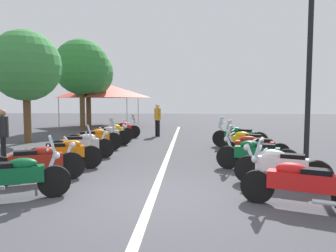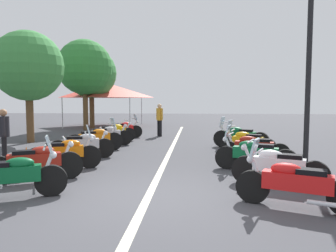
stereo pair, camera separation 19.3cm
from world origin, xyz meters
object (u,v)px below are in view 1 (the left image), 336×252
Objects in this scene: motorcycle_left_row_4 at (95,139)px; motorcycle_left_row_6 at (111,132)px; roadside_tree_0 at (88,73)px; event_tent at (102,90)px; motorcycle_right_row_4 at (246,141)px; motorcycle_left_row_3 at (82,145)px; roadside_tree_2 at (82,67)px; motorcycle_right_row_2 at (255,154)px; traffic_cone_2 at (64,145)px; roadside_tree_1 at (26,66)px; bystander_0 at (158,117)px; traffic_cone_1 at (27,158)px; motorcycle_left_row_5 at (105,135)px; motorcycle_left_row_1 at (37,162)px; motorcycle_left_row_2 at (66,153)px; motorcycle_left_row_0 at (14,176)px; motorcycle_right_row_3 at (254,147)px; motorcycle_right_row_5 at (239,136)px; motorcycle_right_row_1 at (281,166)px; street_lamp_twin_globe at (310,35)px; motorcycle_right_row_0 at (300,183)px; bystander_1 at (3,132)px; motorcycle_left_row_7 at (121,129)px.

motorcycle_left_row_6 is (2.63, 0.02, -0.02)m from motorcycle_left_row_4.
roadside_tree_0 is at bearing 76.15° from motorcycle_left_row_4.
motorcycle_right_row_4 is at bearing -144.58° from event_tent.
roadside_tree_2 is (9.74, 3.30, 3.49)m from motorcycle_left_row_3.
motorcycle_right_row_2 reaches higher than traffic_cone_2.
roadside_tree_1 reaches higher than motorcycle_left_row_4.
bystander_0 is at bearing 53.97° from motorcycle_left_row_3.
motorcycle_left_row_6 reaches higher than traffic_cone_1.
motorcycle_left_row_3 is 6.88m from bystander_0.
motorcycle_left_row_5 reaches higher than motorcycle_left_row_6.
motorcycle_left_row_2 is (1.32, -0.15, 0.00)m from motorcycle_left_row_1.
motorcycle_right_row_3 is (4.10, -5.23, -0.01)m from motorcycle_left_row_0.
motorcycle_right_row_5 is at bearing 5.81° from motorcycle_left_row_3.
traffic_cone_1 is (-3.03, 0.98, -0.19)m from motorcycle_left_row_4.
roadside_tree_0 is (15.19, 3.46, 3.24)m from motorcycle_left_row_0.
motorcycle_right_row_2 is 0.37× the size of roadside_tree_2.
street_lamp_twin_globe reaches higher than motorcycle_right_row_1.
motorcycle_left_row_1 is 7.01m from motorcycle_left_row_6.
motorcycle_right_row_0 is at bearing -148.44° from roadside_tree_2.
roadside_tree_2 is (11.28, 2.27, 3.66)m from traffic_cone_1.
motorcycle_left_row_2 is at bearing 36.81° from bystander_0.
motorcycle_right_row_1 is at bearing -49.44° from motorcycle_left_row_3.
motorcycle_right_row_2 is 8.70m from bystander_0.
bystander_1 is (-0.88, 7.38, 0.50)m from motorcycle_right_row_3.
street_lamp_twin_globe is at bearing -54.86° from motorcycle_left_row_5.
motorcycle_left_row_0 is at bearing -87.30° from bystander_1.
motorcycle_right_row_5 is 5.33m from bystander_0.
motorcycle_left_row_6 is 7.36m from roadside_tree_2.
motorcycle_right_row_4 reaches higher than motorcycle_left_row_1.
motorcycle_right_row_3 is at bearing 54.31° from street_lamp_twin_globe.
event_tent is at bearing 9.10° from traffic_cone_2.
motorcycle_left_row_7 reaches higher than motorcycle_right_row_0.
motorcycle_right_row_3 is (-2.98, -5.40, -0.01)m from motorcycle_left_row_5.
traffic_cone_2 is at bearing 21.66° from bystander_0.
roadside_tree_0 is (9.50, 3.26, 3.22)m from motorcycle_left_row_4.
event_tent is at bearing -28.85° from motorcycle_right_row_4.
roadside_tree_0 is at bearing 12.85° from traffic_cone_2.
motorcycle_left_row_5 is at bearing 9.09° from motorcycle_right_row_4.
motorcycle_left_row_2 is at bearing -118.45° from motorcycle_left_row_6.
roadside_tree_1 is at bearing 18.95° from motorcycle_right_row_5.
motorcycle_right_row_3 is 1.00× the size of motorcycle_right_row_5.
motorcycle_left_row_1 is 9.70m from bystander_0.
motorcycle_left_row_4 is at bearing -158.47° from roadside_tree_2.
motorcycle_right_row_2 is 4.09m from motorcycle_right_row_5.
roadside_tree_0 is (12.56, 3.39, 3.23)m from motorcycle_left_row_2.
roadside_tree_2 is at bearing -4.05° from roadside_tree_1.
motorcycle_left_row_4 is 3.04× the size of traffic_cone_1.
motorcycle_right_row_3 is 0.40× the size of event_tent.
roadside_tree_1 reaches higher than event_tent.
bystander_0 is at bearing -49.48° from motorcycle_right_row_0.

